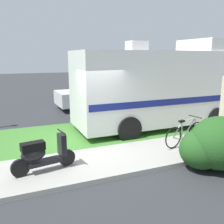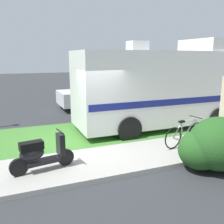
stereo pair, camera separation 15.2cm
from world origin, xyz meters
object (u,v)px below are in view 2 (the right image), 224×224
(pickup_truck_near, at_px, (118,90))
(bottle_green, at_px, (207,133))
(bicycle, at_px, (185,134))
(motorhome_rv, at_px, (161,86))
(scooter, at_px, (40,154))

(pickup_truck_near, bearing_deg, bottle_green, -85.76)
(bicycle, bearing_deg, motorhome_rv, 75.55)
(pickup_truck_near, bearing_deg, motorhome_rv, -92.30)
(scooter, relative_size, bicycle, 0.93)
(motorhome_rv, distance_m, pickup_truck_near, 5.04)
(motorhome_rv, height_order, bicycle, motorhome_rv)
(scooter, distance_m, bottle_green, 5.91)
(motorhome_rv, bearing_deg, bottle_green, -70.34)
(bicycle, height_order, pickup_truck_near, pickup_truck_near)
(motorhome_rv, bearing_deg, pickup_truck_near, 87.70)
(bottle_green, bearing_deg, scooter, -173.92)
(pickup_truck_near, bearing_deg, bicycle, -96.42)
(pickup_truck_near, height_order, bottle_green, pickup_truck_near)
(bicycle, relative_size, pickup_truck_near, 0.30)
(scooter, bearing_deg, pickup_truck_near, 54.90)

